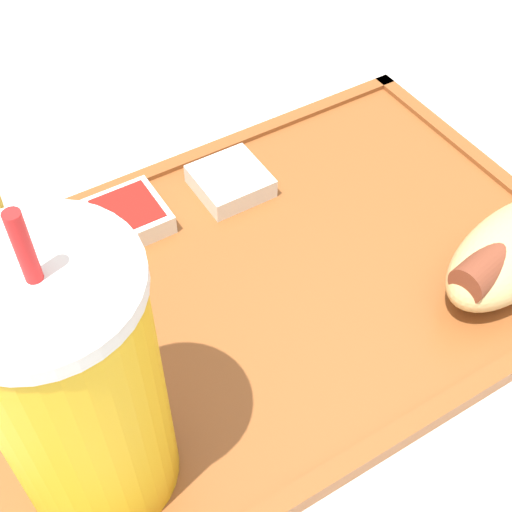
# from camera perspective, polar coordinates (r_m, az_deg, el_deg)

# --- Properties ---
(dining_table) EXTENTS (1.23, 1.01, 0.72)m
(dining_table) POSITION_cam_1_polar(r_m,az_deg,el_deg) (0.81, 3.73, -18.92)
(dining_table) COLOR beige
(dining_table) RESTS_ON ground_plane
(food_tray) EXTENTS (0.45, 0.28, 0.01)m
(food_tray) POSITION_cam_1_polar(r_m,az_deg,el_deg) (0.49, -0.00, -2.67)
(food_tray) COLOR brown
(food_tray) RESTS_ON dining_table
(soda_cup) EXTENTS (0.09, 0.09, 0.20)m
(soda_cup) POSITION_cam_1_polar(r_m,az_deg,el_deg) (0.35, -14.16, -10.40)
(soda_cup) COLOR gold
(soda_cup) RESTS_ON food_tray
(fries_carton) EXTENTS (0.08, 0.07, 0.12)m
(fries_carton) POSITION_cam_1_polar(r_m,az_deg,el_deg) (0.46, -19.24, -2.33)
(fries_carton) COLOR silver
(fries_carton) RESTS_ON food_tray
(sauce_cup_mayo) EXTENTS (0.05, 0.05, 0.02)m
(sauce_cup_mayo) POSITION_cam_1_polar(r_m,az_deg,el_deg) (0.54, -2.07, 6.06)
(sauce_cup_mayo) COLOR silver
(sauce_cup_mayo) RESTS_ON food_tray
(sauce_cup_ketchup) EXTENTS (0.05, 0.05, 0.02)m
(sauce_cup_ketchup) POSITION_cam_1_polar(r_m,az_deg,el_deg) (0.52, -10.18, 3.20)
(sauce_cup_ketchup) COLOR silver
(sauce_cup_ketchup) RESTS_ON food_tray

